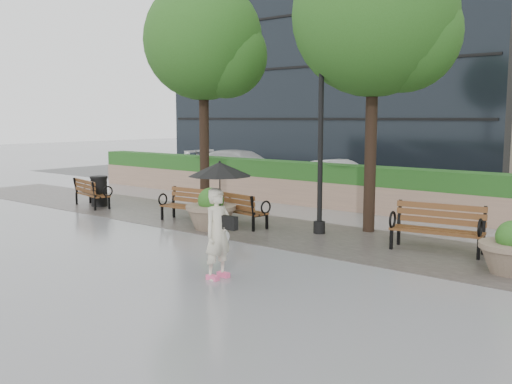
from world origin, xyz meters
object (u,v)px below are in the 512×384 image
Objects in this scene: bench_2 at (239,216)px; planter_right at (512,253)px; bench_1 at (189,212)px; car_left at (242,167)px; trash_bin at (99,192)px; bench_0 at (92,199)px; pedestrian at (219,208)px; car_right at (339,176)px; bench_3 at (437,238)px; planter_left at (211,213)px; lamppost at (320,154)px.

bench_2 is 1.48× the size of planter_right.
bench_1 is 8.75m from car_left.
bench_0 is at bearing -106.89° from trash_bin.
car_left is 14.04m from pedestrian.
car_right is (4.08, 8.00, 0.34)m from bench_0.
trash_bin is at bearing 11.06° from bench_2.
bench_0 is at bearing 176.75° from bench_3.
car_left is 4.46m from car_right.
car_right is at bearing 124.70° from bench_3.
car_left is 2.43× the size of pedestrian.
bench_0 is at bearing 13.25° from bench_2.
bench_3 is at bearing -161.84° from bench_0.
bench_1 is (4.20, 0.12, 0.01)m from bench_0.
planter_left reaches higher than bench_0.
bench_0 is 9.17m from pedestrian.
bench_0 is 4.21m from bench_1.
car_left is 1.35× the size of car_right.
car_left is at bearing 149.86° from planter_right.
lamppost is at bearing 12.82° from pedestrian.
bench_1 is 1.46× the size of planter_right.
bench_0 is 0.30m from trash_bin.
pedestrian is at bearing -22.66° from trash_bin.
planter_left is 8.35m from car_right.
planter_right is 0.32× the size of car_right.
car_right reaches higher than bench_2.
planter_right is (8.14, 0.07, 0.12)m from bench_1.
planter_right is 5.27m from pedestrian.
lamppost is at bearing -158.17° from bench_2.
bench_2 is 1.36× the size of planter_left.
bench_1 is 1.87× the size of trash_bin.
pedestrian is (-3.85, -3.50, 0.85)m from planter_right.
pedestrian is at bearing -137.72° from planter_right.
car_left is (-12.71, 7.38, 0.33)m from planter_right.
bench_1 is 1.34× the size of planter_left.
bench_3 is 4.87m from pedestrian.
bench_3 is 5.43m from planter_left.
bench_0 is 5.37m from planter_left.
pedestrian is at bearing 135.02° from bench_2.
bench_2 is 9.29m from car_left.
lamppost is 2.15× the size of pedestrian.
pedestrian reaches higher than bench_2.
planter_right is 4.91m from lamppost.
car_left reaches higher than car_right.
planter_left is 9.70m from car_left.
car_right is (-6.59, 7.04, 0.30)m from bench_3.
lamppost is at bearing -159.53° from bench_0.
lamppost reaches higher than bench_1.
car_right is at bearing 87.15° from bench_1.
car_right is at bearing 98.89° from planter_left.
pedestrian reaches higher than trash_bin.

